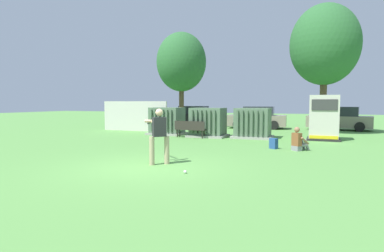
{
  "coord_description": "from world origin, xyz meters",
  "views": [
    {
      "loc": [
        4.81,
        -8.42,
        1.95
      ],
      "look_at": [
        0.06,
        3.5,
        1.0
      ],
      "focal_mm": 30.43,
      "sensor_mm": 36.0,
      "label": 1
    }
  ],
  "objects_px": {
    "transformer_west": "(167,121)",
    "parked_car_leftmost": "(192,117)",
    "transformer_mid_west": "(208,123)",
    "parked_car_left_of_center": "(257,118)",
    "batter": "(159,133)",
    "seated_spectator": "(298,141)",
    "sports_ball": "(185,172)",
    "generator_enclosure": "(324,118)",
    "transformer_mid_east": "(253,123)",
    "backpack": "(274,144)",
    "parked_car_right_of_center": "(340,119)",
    "park_bench": "(190,128)"
  },
  "relations": [
    {
      "from": "batter",
      "to": "backpack",
      "type": "distance_m",
      "value": 5.65
    },
    {
      "from": "backpack",
      "to": "parked_car_left_of_center",
      "type": "height_order",
      "value": "parked_car_left_of_center"
    },
    {
      "from": "transformer_mid_west",
      "to": "parked_car_leftmost",
      "type": "bearing_deg",
      "value": 117.52
    },
    {
      "from": "transformer_mid_west",
      "to": "transformer_mid_east",
      "type": "relative_size",
      "value": 1.0
    },
    {
      "from": "transformer_mid_east",
      "to": "batter",
      "type": "relative_size",
      "value": 1.21
    },
    {
      "from": "batter",
      "to": "parked_car_leftmost",
      "type": "height_order",
      "value": "batter"
    },
    {
      "from": "transformer_west",
      "to": "backpack",
      "type": "distance_m",
      "value": 7.77
    },
    {
      "from": "transformer_mid_east",
      "to": "seated_spectator",
      "type": "relative_size",
      "value": 2.18
    },
    {
      "from": "transformer_west",
      "to": "transformer_mid_east",
      "type": "height_order",
      "value": "same"
    },
    {
      "from": "batter",
      "to": "parked_car_left_of_center",
      "type": "bearing_deg",
      "value": 88.85
    },
    {
      "from": "seated_spectator",
      "to": "parked_car_right_of_center",
      "type": "bearing_deg",
      "value": 79.75
    },
    {
      "from": "transformer_mid_west",
      "to": "park_bench",
      "type": "relative_size",
      "value": 1.15
    },
    {
      "from": "generator_enclosure",
      "to": "parked_car_left_of_center",
      "type": "relative_size",
      "value": 0.54
    },
    {
      "from": "seated_spectator",
      "to": "parked_car_left_of_center",
      "type": "height_order",
      "value": "parked_car_left_of_center"
    },
    {
      "from": "generator_enclosure",
      "to": "seated_spectator",
      "type": "distance_m",
      "value": 4.48
    },
    {
      "from": "transformer_mid_west",
      "to": "transformer_mid_east",
      "type": "height_order",
      "value": "same"
    },
    {
      "from": "sports_ball",
      "to": "seated_spectator",
      "type": "distance_m",
      "value": 6.12
    },
    {
      "from": "transformer_mid_west",
      "to": "seated_spectator",
      "type": "xyz_separation_m",
      "value": [
        5.08,
        -3.61,
        -0.41
      ]
    },
    {
      "from": "transformer_mid_east",
      "to": "parked_car_left_of_center",
      "type": "xyz_separation_m",
      "value": [
        -0.96,
        6.56,
        -0.04
      ]
    },
    {
      "from": "sports_ball",
      "to": "parked_car_left_of_center",
      "type": "xyz_separation_m",
      "value": [
        -0.98,
        16.01,
        0.71
      ]
    },
    {
      "from": "transformer_mid_west",
      "to": "seated_spectator",
      "type": "distance_m",
      "value": 6.24
    },
    {
      "from": "transformer_mid_west",
      "to": "seated_spectator",
      "type": "bearing_deg",
      "value": -35.4
    },
    {
      "from": "park_bench",
      "to": "backpack",
      "type": "relative_size",
      "value": 4.16
    },
    {
      "from": "park_bench",
      "to": "seated_spectator",
      "type": "height_order",
      "value": "seated_spectator"
    },
    {
      "from": "transformer_west",
      "to": "parked_car_right_of_center",
      "type": "relative_size",
      "value": 0.48
    },
    {
      "from": "transformer_mid_east",
      "to": "transformer_west",
      "type": "bearing_deg",
      "value": 179.89
    },
    {
      "from": "batter",
      "to": "seated_spectator",
      "type": "bearing_deg",
      "value": 49.95
    },
    {
      "from": "parked_car_left_of_center",
      "to": "batter",
      "type": "bearing_deg",
      "value": -91.15
    },
    {
      "from": "generator_enclosure",
      "to": "transformer_mid_east",
      "type": "bearing_deg",
      "value": -173.56
    },
    {
      "from": "generator_enclosure",
      "to": "backpack",
      "type": "relative_size",
      "value": 5.23
    },
    {
      "from": "seated_spectator",
      "to": "transformer_mid_west",
      "type": "bearing_deg",
      "value": 144.6
    },
    {
      "from": "seated_spectator",
      "to": "parked_car_leftmost",
      "type": "bearing_deg",
      "value": 128.92
    },
    {
      "from": "park_bench",
      "to": "batter",
      "type": "bearing_deg",
      "value": -75.29
    },
    {
      "from": "seated_spectator",
      "to": "backpack",
      "type": "relative_size",
      "value": 2.19
    },
    {
      "from": "park_bench",
      "to": "parked_car_leftmost",
      "type": "bearing_deg",
      "value": 110.83
    },
    {
      "from": "seated_spectator",
      "to": "batter",
      "type": "bearing_deg",
      "value": -130.05
    },
    {
      "from": "transformer_mid_west",
      "to": "parked_car_leftmost",
      "type": "relative_size",
      "value": 0.49
    },
    {
      "from": "batter",
      "to": "parked_car_leftmost",
      "type": "relative_size",
      "value": 0.41
    },
    {
      "from": "transformer_mid_east",
      "to": "park_bench",
      "type": "distance_m",
      "value": 3.4
    },
    {
      "from": "generator_enclosure",
      "to": "sports_ball",
      "type": "relative_size",
      "value": 25.56
    },
    {
      "from": "backpack",
      "to": "parked_car_leftmost",
      "type": "height_order",
      "value": "parked_car_leftmost"
    },
    {
      "from": "transformer_mid_east",
      "to": "batter",
      "type": "xyz_separation_m",
      "value": [
        -1.26,
        -8.52,
        0.19
      ]
    },
    {
      "from": "batter",
      "to": "sports_ball",
      "type": "xyz_separation_m",
      "value": [
        1.28,
        -0.93,
        -0.93
      ]
    },
    {
      "from": "park_bench",
      "to": "seated_spectator",
      "type": "xyz_separation_m",
      "value": [
        5.81,
        -2.74,
        -0.16
      ]
    },
    {
      "from": "transformer_west",
      "to": "batter",
      "type": "height_order",
      "value": "batter"
    },
    {
      "from": "sports_ball",
      "to": "parked_car_leftmost",
      "type": "relative_size",
      "value": 0.02
    },
    {
      "from": "parked_car_leftmost",
      "to": "transformer_mid_east",
      "type": "bearing_deg",
      "value": -48.63
    },
    {
      "from": "transformer_mid_west",
      "to": "parked_car_left_of_center",
      "type": "xyz_separation_m",
      "value": [
        1.5,
        6.86,
        -0.04
      ]
    },
    {
      "from": "transformer_west",
      "to": "parked_car_leftmost",
      "type": "height_order",
      "value": "same"
    },
    {
      "from": "parked_car_right_of_center",
      "to": "sports_ball",
      "type": "bearing_deg",
      "value": -105.42
    }
  ]
}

